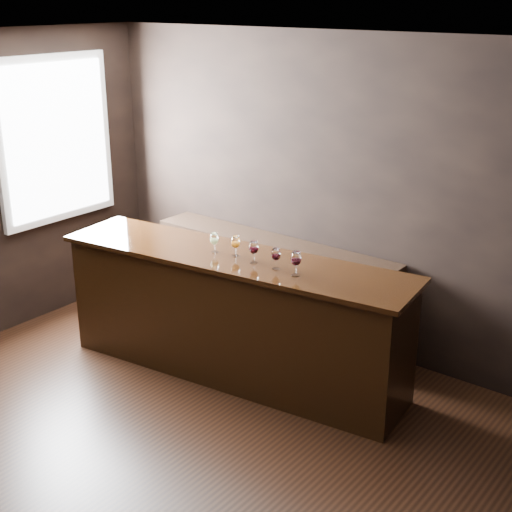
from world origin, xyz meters
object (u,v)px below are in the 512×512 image
Objects in this scene: glass_amber at (235,242)px; glass_red_c at (296,259)px; glass_red_b at (276,255)px; back_bar_shelf at (272,286)px; glass_white at (214,239)px; glass_red_a at (254,248)px; bar_counter at (234,318)px.

glass_red_c is (0.63, -0.04, 0.01)m from glass_amber.
glass_amber is at bearing 176.08° from glass_red_b.
back_bar_shelf is 15.00× the size of glass_white.
back_bar_shelf is at bearing 94.78° from glass_white.
glass_red_c reaches higher than glass_red_b.
back_bar_shelf is 14.86× the size of glass_red_b.
glass_white is at bearing -85.22° from back_bar_shelf.
back_bar_shelf is 1.25m from glass_red_a.
glass_red_c is at bearing -45.36° from back_bar_shelf.
bar_counter is 1.17× the size of back_bar_shelf.
glass_red_a reaches higher than bar_counter.
glass_red_a reaches higher than glass_red_b.
back_bar_shelf is 13.10× the size of glass_red_c.
glass_red_b is (0.69, -0.89, 0.74)m from back_bar_shelf.
back_bar_shelf is at bearing 134.64° from glass_red_c.
back_bar_shelf is 1.47m from glass_red_c.
glass_red_c reaches higher than back_bar_shelf.
glass_amber is 0.63m from glass_red_c.
glass_red_a is at bearing -12.85° from bar_counter.
glass_red_b is (0.62, 0.01, 0.00)m from glass_white.
glass_red_b is at bearing 0.97° from glass_white.
glass_red_b is at bearing -0.58° from glass_red_a.
glass_red_c is (0.89, -0.90, 0.75)m from back_bar_shelf.
glass_red_c is at bearing -4.08° from glass_amber.
glass_white is 0.40m from glass_red_a.
glass_white is 0.62m from glass_red_b.
glass_red_b is (0.22, -0.00, -0.01)m from glass_red_a.
glass_red_a is (0.21, -0.03, 0.01)m from glass_amber.
back_bar_shelf is at bearing 118.23° from glass_red_a.
bar_counter is at bearing 176.50° from glass_red_c.
glass_white is 0.20m from glass_amber.
glass_red_b reaches higher than back_bar_shelf.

